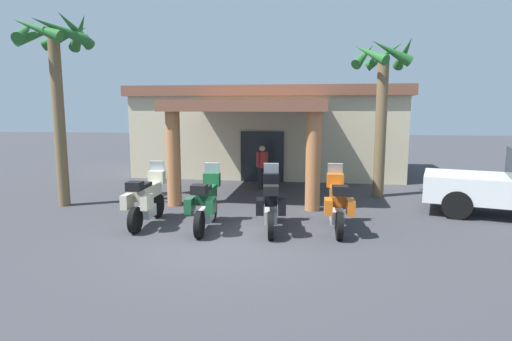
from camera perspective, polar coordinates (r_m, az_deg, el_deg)
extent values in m
plane|color=#38383D|center=(9.95, -4.46, -9.55)|extent=(80.00, 80.00, 0.00)
cube|color=beige|center=(20.11, 1.86, 4.80)|extent=(11.81, 5.43, 3.55)
cube|color=#1E2328|center=(17.56, 0.84, 1.88)|extent=(1.80, 0.14, 2.10)
cube|color=brown|center=(14.95, -0.46, 8.72)|extent=(5.25, 5.28, 0.35)
cylinder|color=#B27042|center=(13.46, -11.08, 1.52)|extent=(0.44, 0.44, 2.96)
cylinder|color=#B27042|center=(12.68, 7.71, 1.18)|extent=(0.44, 0.44, 2.96)
cube|color=brown|center=(20.08, 1.88, 10.50)|extent=(12.22, 5.84, 0.44)
cylinder|color=black|center=(12.29, -13.11, -4.65)|extent=(0.15, 0.66, 0.66)
cylinder|color=black|center=(10.90, -16.01, -6.45)|extent=(0.15, 0.66, 0.66)
cube|color=silver|center=(11.55, -14.52, -5.33)|extent=(0.32, 0.56, 0.32)
cube|color=beige|center=(11.58, -14.34, -2.71)|extent=(0.31, 1.15, 0.34)
cube|color=black|center=(11.22, -15.05, -1.95)|extent=(0.29, 0.60, 0.10)
cube|color=beige|center=(12.11, -13.27, -0.89)|extent=(0.44, 0.24, 0.36)
cube|color=#B2BCC6|center=(12.14, -13.18, 0.47)|extent=(0.40, 0.12, 0.36)
cube|color=beige|center=(11.04, -17.03, -4.01)|extent=(0.18, 0.44, 0.36)
cube|color=beige|center=(10.83, -14.52, -4.14)|extent=(0.18, 0.44, 0.36)
cube|color=black|center=(10.76, -16.09, -2.06)|extent=(0.36, 0.32, 0.22)
cylinder|color=black|center=(11.65, -5.91, -5.20)|extent=(0.16, 0.66, 0.66)
cylinder|color=black|center=(10.18, -7.67, -7.24)|extent=(0.16, 0.66, 0.66)
cube|color=silver|center=(10.88, -6.76, -5.98)|extent=(0.34, 0.57, 0.32)
cube|color=#19512D|center=(10.91, -6.64, -3.19)|extent=(0.33, 1.16, 0.34)
cube|color=black|center=(10.53, -7.06, -2.40)|extent=(0.30, 0.61, 0.10)
cube|color=#19512D|center=(11.46, -5.99, -1.23)|extent=(0.45, 0.25, 0.36)
cube|color=#B2BCC6|center=(11.49, -5.93, 0.21)|extent=(0.40, 0.13, 0.36)
cube|color=#19512D|center=(10.28, -8.94, -4.65)|extent=(0.19, 0.44, 0.36)
cube|color=#19512D|center=(10.16, -6.09, -4.74)|extent=(0.19, 0.44, 0.36)
cube|color=black|center=(10.04, -7.70, -2.55)|extent=(0.37, 0.33, 0.22)
cylinder|color=black|center=(11.50, 2.03, -5.33)|extent=(0.20, 0.67, 0.66)
cylinder|color=black|center=(10.01, 2.02, -7.45)|extent=(0.20, 0.67, 0.66)
cube|color=silver|center=(10.72, 2.03, -6.14)|extent=(0.37, 0.59, 0.32)
cube|color=black|center=(10.75, 2.04, -3.31)|extent=(0.40, 1.17, 0.34)
cube|color=black|center=(10.36, 2.05, -2.52)|extent=(0.33, 0.62, 0.10)
cube|color=black|center=(11.32, 2.06, -1.32)|extent=(0.46, 0.28, 0.36)
cube|color=#B2BCC6|center=(11.35, 2.06, 0.14)|extent=(0.41, 0.15, 0.36)
cube|color=black|center=(10.05, 0.55, -4.85)|extent=(0.22, 0.45, 0.36)
cube|color=black|center=(10.05, 3.52, -4.86)|extent=(0.22, 0.45, 0.36)
cube|color=black|center=(9.86, 2.05, -2.67)|extent=(0.39, 0.35, 0.22)
cylinder|color=black|center=(11.65, 10.52, -5.29)|extent=(0.15, 0.66, 0.66)
cylinder|color=black|center=(10.16, 11.20, -7.37)|extent=(0.15, 0.66, 0.66)
cube|color=silver|center=(10.87, 10.85, -6.08)|extent=(0.33, 0.57, 0.32)
cube|color=orange|center=(10.90, 10.86, -3.29)|extent=(0.33, 1.16, 0.34)
cube|color=black|center=(10.52, 11.05, -2.51)|extent=(0.29, 0.61, 0.10)
cube|color=orange|center=(11.47, 10.64, -1.33)|extent=(0.45, 0.25, 0.36)
cube|color=#B2BCC6|center=(11.50, 10.64, 0.11)|extent=(0.40, 0.13, 0.36)
cube|color=orange|center=(10.18, 9.73, -4.80)|extent=(0.19, 0.44, 0.36)
cube|color=orange|center=(10.23, 12.65, -4.82)|extent=(0.19, 0.44, 0.36)
cube|color=black|center=(10.01, 11.31, -2.66)|extent=(0.37, 0.33, 0.22)
cylinder|color=black|center=(15.99, 0.58, -1.09)|extent=(0.14, 0.14, 0.82)
cylinder|color=black|center=(16.10, 1.09, -1.02)|extent=(0.14, 0.14, 0.82)
cylinder|color=#B23333|center=(15.95, 0.84, 1.44)|extent=(0.32, 0.32, 0.58)
cylinder|color=#B23333|center=(15.81, 0.22, 1.48)|extent=(0.09, 0.09, 0.55)
cylinder|color=#B23333|center=(16.08, 1.46, 1.60)|extent=(0.09, 0.09, 0.55)
sphere|color=tan|center=(15.90, 0.85, 2.99)|extent=(0.22, 0.22, 0.22)
cylinder|color=black|center=(14.69, 25.29, -2.82)|extent=(0.84, 0.46, 0.80)
cylinder|color=black|center=(13.03, 25.49, -4.20)|extent=(0.84, 0.46, 0.80)
cylinder|color=brown|center=(14.43, -25.03, 5.70)|extent=(0.35, 0.35, 5.14)
cone|color=#236028|center=(14.14, -23.30, 17.12)|extent=(0.56, 1.54, 1.03)
cone|color=#236028|center=(14.79, -22.76, 16.86)|extent=(1.30, 1.30, 1.12)
cone|color=#236028|center=(15.27, -24.35, 16.17)|extent=(1.57, 0.49, 0.88)
cone|color=#236028|center=(15.22, -27.38, 16.02)|extent=(0.95, 1.56, 0.89)
cone|color=#236028|center=(14.82, -28.68, 16.30)|extent=(0.78, 1.56, 1.00)
cone|color=#236028|center=(13.98, -27.56, 16.71)|extent=(1.56, 0.40, 0.85)
cone|color=#236028|center=(13.86, -25.04, 16.90)|extent=(1.35, 1.35, 0.82)
cylinder|color=brown|center=(15.13, 16.48, 5.32)|extent=(0.38, 0.38, 4.66)
cone|color=#236028|center=(15.45, 19.44, 14.79)|extent=(0.58, 1.40, 1.09)
cone|color=#236028|center=(15.91, 16.92, 14.69)|extent=(1.41, 0.59, 1.07)
cone|color=#236028|center=(15.54, 14.50, 14.94)|extent=(1.08, 1.32, 1.08)
cone|color=#236028|center=(14.67, 15.15, 15.07)|extent=(1.23, 1.29, 0.90)
cone|color=#236028|center=(14.55, 17.79, 15.10)|extent=(1.45, 0.58, 0.96)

